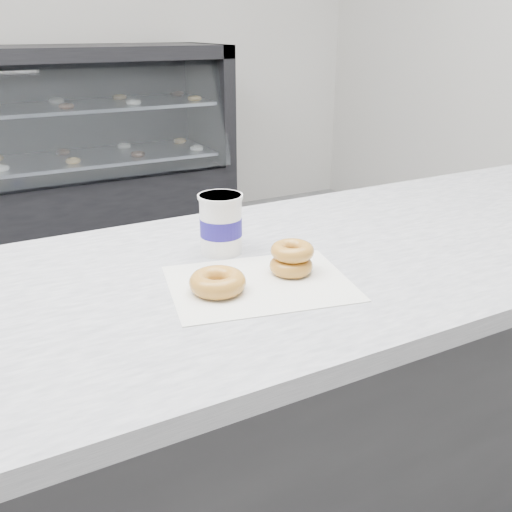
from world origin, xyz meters
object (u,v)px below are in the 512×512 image
(donut_single, at_px, (218,282))
(donut_stack, at_px, (292,258))
(counter, at_px, (228,452))
(coffee_cup, at_px, (221,223))
(display_case, at_px, (36,177))

(donut_single, relative_size, donut_stack, 0.89)
(counter, bearing_deg, coffee_cup, 66.80)
(display_case, bearing_deg, counter, -90.00)
(counter, xyz_separation_m, coffee_cup, (0.04, 0.10, 0.51))
(counter, height_order, coffee_cup, coffee_cup)
(donut_stack, relative_size, coffee_cup, 0.93)
(counter, distance_m, coffee_cup, 0.53)
(counter, height_order, donut_single, donut_single)
(counter, bearing_deg, display_case, 90.00)
(donut_stack, bearing_deg, counter, 151.23)
(counter, relative_size, display_case, 1.28)
(display_case, distance_m, donut_stack, 2.82)
(coffee_cup, bearing_deg, donut_stack, -60.87)
(counter, distance_m, display_case, 2.72)
(counter, xyz_separation_m, donut_stack, (0.12, -0.07, 0.48))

